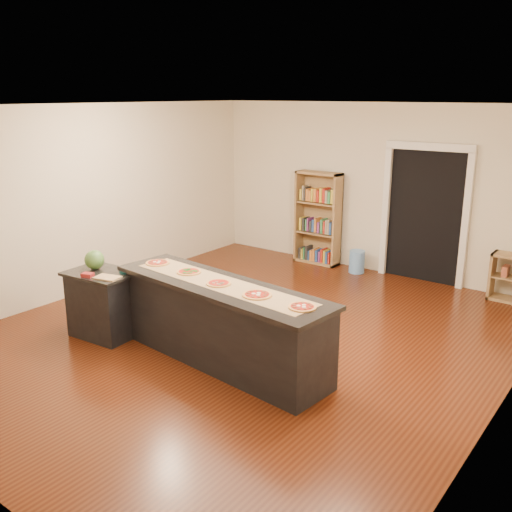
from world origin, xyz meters
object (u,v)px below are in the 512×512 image
Objects in this scene: kitchen_island at (221,323)px; bookshelf at (318,218)px; waste_bin at (357,262)px; side_counter at (104,304)px; watermelon at (94,260)px.

kitchen_island is 4.19m from bookshelf.
bookshelf is 4.27× the size of waste_bin.
watermelon reaches higher than side_counter.
bookshelf is at bearing 81.60° from watermelon.
waste_bin is (-0.29, 3.91, -0.27)m from kitchen_island.
watermelon is at bearing 164.74° from side_counter.
kitchen_island is at bearing 6.75° from side_counter.
side_counter is 2.21× the size of waste_bin.
kitchen_island is 7.33× the size of waste_bin.
watermelon is at bearing -109.44° from waste_bin.
kitchen_island is at bearing 9.41° from watermelon.
side_counter reaches higher than waste_bin.
bookshelf is 1.06m from waste_bin.
bookshelf is (0.49, 4.34, 0.39)m from side_counter.
waste_bin is at bearing 68.03° from side_counter.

